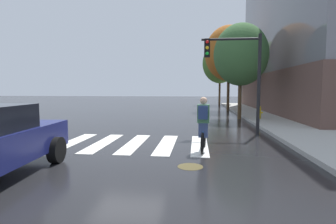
# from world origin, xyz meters

# --- Properties ---
(ground_plane) EXTENTS (120.00, 120.00, 0.00)m
(ground_plane) POSITION_xyz_m (0.00, 0.00, 0.00)
(ground_plane) COLOR black
(crosswalk_stripes) EXTENTS (5.13, 3.34, 0.01)m
(crosswalk_stripes) POSITION_xyz_m (0.25, 0.00, 0.01)
(crosswalk_stripes) COLOR silver
(crosswalk_stripes) RESTS_ON ground
(manhole_cover) EXTENTS (0.64, 0.64, 0.01)m
(manhole_cover) POSITION_xyz_m (2.29, -2.55, 0.00)
(manhole_cover) COLOR #473D1E
(manhole_cover) RESTS_ON ground
(cyclist) EXTENTS (0.38, 1.71, 1.69)m
(cyclist) POSITION_xyz_m (2.64, -0.87, 0.84)
(cyclist) COLOR black
(cyclist) RESTS_ON ground
(traffic_light_near) EXTENTS (2.47, 0.28, 4.20)m
(traffic_light_near) POSITION_xyz_m (4.18, 2.39, 2.86)
(traffic_light_near) COLOR black
(traffic_light_near) RESTS_ON ground
(fire_hydrant) EXTENTS (0.33, 0.22, 0.78)m
(fire_hydrant) POSITION_xyz_m (6.21, 7.43, 0.53)
(fire_hydrant) COLOR gold
(fire_hydrant) RESTS_ON sidewalk
(street_tree_near) EXTENTS (3.40, 3.40, 6.05)m
(street_tree_near) POSITION_xyz_m (5.17, 8.29, 4.08)
(street_tree_near) COLOR #4C3823
(street_tree_near) RESTS_ON ground
(street_tree_mid) EXTENTS (4.20, 4.20, 7.47)m
(street_tree_mid) POSITION_xyz_m (5.20, 14.89, 5.05)
(street_tree_mid) COLOR #4C3823
(street_tree_mid) RESTS_ON ground
(street_tree_far) EXTENTS (4.17, 4.17, 7.42)m
(street_tree_far) POSITION_xyz_m (5.17, 23.48, 5.01)
(street_tree_far) COLOR #4C3823
(street_tree_far) RESTS_ON ground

